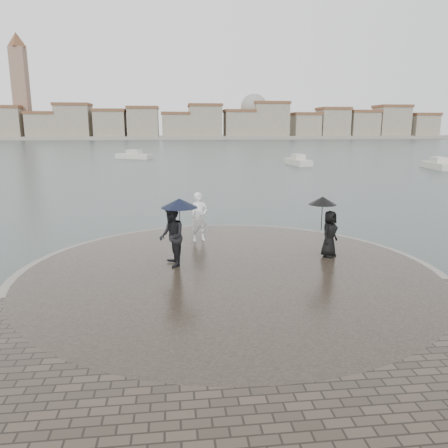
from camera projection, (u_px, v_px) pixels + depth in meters
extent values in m
plane|color=#2B3835|center=(250.00, 336.00, 9.52)|extent=(400.00, 400.00, 0.00)
cylinder|color=gray|center=(229.00, 276.00, 12.88)|extent=(12.50, 12.50, 0.32)
cylinder|color=#2D261E|center=(229.00, 275.00, 12.87)|extent=(11.90, 11.90, 0.36)
imported|color=white|center=(199.00, 217.00, 15.93)|extent=(0.75, 0.60, 1.79)
imported|color=black|center=(172.00, 236.00, 13.00)|extent=(0.84, 1.00, 1.83)
cylinder|color=black|center=(180.00, 221.00, 13.03)|extent=(0.02, 0.02, 0.90)
cone|color=black|center=(179.00, 203.00, 12.91)|extent=(1.12, 1.12, 0.28)
imported|color=black|center=(330.00, 234.00, 14.01)|extent=(0.86, 0.86, 1.50)
cylinder|color=black|center=(322.00, 217.00, 13.96)|extent=(0.02, 0.02, 0.90)
cone|color=black|center=(323.00, 201.00, 13.84)|extent=(0.92, 0.92, 0.26)
cube|color=gray|center=(176.00, 138.00, 167.42)|extent=(260.00, 20.00, 1.20)
cube|color=gray|center=(8.00, 124.00, 156.62)|extent=(11.00, 10.00, 11.00)
cube|color=brown|center=(6.00, 107.00, 155.32)|extent=(11.60, 10.60, 1.00)
cube|color=gray|center=(43.00, 127.00, 158.21)|extent=(10.00, 10.00, 9.00)
cube|color=brown|center=(42.00, 113.00, 157.12)|extent=(10.60, 10.60, 1.00)
cube|color=gray|center=(74.00, 123.00, 159.13)|extent=(12.00, 10.00, 12.00)
cube|color=brown|center=(73.00, 104.00, 157.72)|extent=(12.60, 10.60, 1.00)
cube|color=gray|center=(110.00, 126.00, 160.83)|extent=(11.00, 10.00, 10.00)
cube|color=brown|center=(110.00, 110.00, 159.64)|extent=(11.60, 10.60, 1.00)
cube|color=gray|center=(143.00, 124.00, 162.09)|extent=(11.00, 10.00, 11.00)
cube|color=brown|center=(143.00, 108.00, 160.79)|extent=(11.60, 10.60, 1.00)
cube|color=gray|center=(176.00, 127.00, 163.67)|extent=(10.00, 10.00, 9.00)
cube|color=brown|center=(176.00, 113.00, 162.59)|extent=(10.60, 10.60, 1.00)
cube|color=gray|center=(205.00, 123.00, 164.60)|extent=(12.00, 10.00, 12.00)
cube|color=brown|center=(205.00, 105.00, 163.19)|extent=(12.60, 10.60, 1.00)
cube|color=gray|center=(239.00, 126.00, 166.29)|extent=(11.00, 10.00, 10.00)
cube|color=brown|center=(239.00, 111.00, 165.10)|extent=(11.60, 10.60, 1.00)
cube|color=gray|center=(270.00, 122.00, 167.33)|extent=(13.00, 10.00, 13.00)
cube|color=brown|center=(270.00, 103.00, 165.82)|extent=(13.60, 10.60, 1.00)
cube|color=gray|center=(305.00, 127.00, 169.36)|extent=(10.00, 10.00, 9.00)
cube|color=brown|center=(306.00, 114.00, 168.28)|extent=(10.60, 10.60, 1.00)
cube|color=gray|center=(333.00, 125.00, 170.40)|extent=(11.00, 10.00, 11.00)
cube|color=brown|center=(333.00, 109.00, 169.10)|extent=(11.60, 10.60, 1.00)
cube|color=gray|center=(362.00, 126.00, 171.87)|extent=(11.00, 10.00, 10.00)
cube|color=brown|center=(363.00, 111.00, 170.68)|extent=(11.60, 10.60, 1.00)
cube|color=gray|center=(391.00, 123.00, 173.02)|extent=(12.00, 10.00, 12.00)
cube|color=brown|center=(392.00, 106.00, 171.61)|extent=(12.60, 10.60, 1.00)
cube|color=gray|center=(421.00, 127.00, 174.82)|extent=(10.00, 10.00, 9.00)
cube|color=brown|center=(423.00, 114.00, 173.74)|extent=(10.60, 10.60, 1.00)
cube|color=#846654|center=(21.00, 94.00, 156.86)|extent=(5.00, 5.00, 32.00)
cone|color=brown|center=(16.00, 40.00, 152.84)|extent=(6.80, 6.80, 5.00)
sphere|color=gray|center=(254.00, 107.00, 167.40)|extent=(10.00, 10.00, 10.00)
cube|color=beige|center=(134.00, 157.00, 63.06)|extent=(5.54, 4.21, 0.90)
cube|color=beige|center=(134.00, 153.00, 62.93)|extent=(2.33, 2.06, 0.90)
cube|color=beige|center=(298.00, 163.00, 52.61)|extent=(2.00, 5.60, 0.90)
cube|color=beige|center=(298.00, 158.00, 52.48)|extent=(1.34, 2.08, 0.90)
cube|color=beige|center=(438.00, 167.00, 47.63)|extent=(2.36, 5.67, 0.90)
cube|color=beige|center=(439.00, 161.00, 47.50)|extent=(1.47, 2.15, 0.90)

